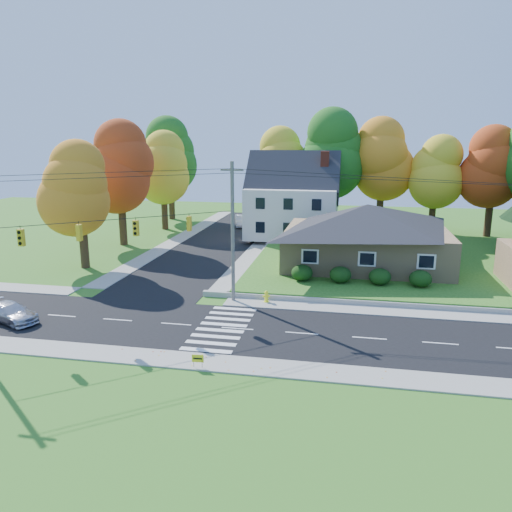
{
  "coord_description": "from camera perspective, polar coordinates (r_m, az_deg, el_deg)",
  "views": [
    {
      "loc": [
        6.65,
        -28.29,
        11.56
      ],
      "look_at": [
        -0.37,
        8.0,
        2.76
      ],
      "focal_mm": 35.0,
      "sensor_mm": 36.0,
      "label": 1
    }
  ],
  "objects": [
    {
      "name": "ranch_house",
      "position": [
        45.08,
        12.49,
        2.47
      ],
      "size": [
        14.6,
        10.6,
        5.4
      ],
      "color": "tan",
      "rests_on": "lawn"
    },
    {
      "name": "road_main",
      "position": [
        31.27,
        -2.14,
        -8.3
      ],
      "size": [
        90.0,
        8.0,
        0.02
      ],
      "primitive_type": "cube",
      "color": "black",
      "rests_on": "ground"
    },
    {
      "name": "hedge_row",
      "position": [
        39.5,
        11.8,
        -2.2
      ],
      "size": [
        10.7,
        1.7,
        1.27
      ],
      "color": "#163A10",
      "rests_on": "lawn"
    },
    {
      "name": "tree_west_3",
      "position": [
        72.98,
        -9.82,
        11.28
      ],
      "size": [
        7.84,
        7.84,
        14.6
      ],
      "color": "#3F2A19",
      "rests_on": "ground"
    },
    {
      "name": "tree_lot_2",
      "position": [
        62.43,
        14.27,
        10.6
      ],
      "size": [
        7.28,
        7.28,
        13.56
      ],
      "color": "#3F2A19",
      "rests_on": "lawn"
    },
    {
      "name": "sidewalk_north",
      "position": [
        35.85,
        -0.33,
        -5.36
      ],
      "size": [
        90.0,
        2.0,
        0.08
      ],
      "primitive_type": "cube",
      "color": "#9C9A90",
      "rests_on": "ground"
    },
    {
      "name": "tree_lot_0",
      "position": [
        62.97,
        3.09,
        10.41
      ],
      "size": [
        6.72,
        6.72,
        12.51
      ],
      "color": "#3F2A19",
      "rests_on": "lawn"
    },
    {
      "name": "yard_sign",
      "position": [
        26.18,
        -6.68,
        -11.59
      ],
      "size": [
        0.62,
        0.08,
        0.77
      ],
      "color": "black",
      "rests_on": "ground"
    },
    {
      "name": "tree_lot_4",
      "position": [
        62.29,
        25.55,
        9.11
      ],
      "size": [
        6.72,
        6.72,
        12.51
      ],
      "color": "#3F2A19",
      "rests_on": "lawn"
    },
    {
      "name": "tree_lot_3",
      "position": [
        62.12,
        19.84,
        9.01
      ],
      "size": [
        6.16,
        6.16,
        11.47
      ],
      "color": "#3F2A19",
      "rests_on": "lawn"
    },
    {
      "name": "white_car",
      "position": [
        66.49,
        -1.68,
        4.03
      ],
      "size": [
        2.59,
        4.66,
        1.45
      ],
      "primitive_type": "imported",
      "rotation": [
        0.0,
        0.0,
        0.25
      ],
      "color": "silver",
      "rests_on": "road_cross"
    },
    {
      "name": "silver_sedan",
      "position": [
        35.81,
        -26.21,
        -5.82
      ],
      "size": [
        4.53,
        3.11,
        1.22
      ],
      "primitive_type": "imported",
      "rotation": [
        0.0,
        0.0,
        1.2
      ],
      "color": "#B6B6C2",
      "rests_on": "road_main"
    },
    {
      "name": "sidewalk_south",
      "position": [
        26.82,
        -4.6,
        -12.1
      ],
      "size": [
        90.0,
        2.0,
        0.08
      ],
      "primitive_type": "cube",
      "color": "#9C9A90",
      "rests_on": "ground"
    },
    {
      "name": "road_cross",
      "position": [
        57.4,
        -4.07,
        1.75
      ],
      "size": [
        8.0,
        44.0,
        0.02
      ],
      "primitive_type": "cube",
      "color": "black",
      "rests_on": "ground"
    },
    {
      "name": "tree_west_1",
      "position": [
        56.09,
        -15.36,
        9.76
      ],
      "size": [
        7.28,
        7.28,
        13.56
      ],
      "color": "#3F2A19",
      "rests_on": "ground"
    },
    {
      "name": "fire_hydrant",
      "position": [
        35.82,
        1.2,
        -4.71
      ],
      "size": [
        0.52,
        0.4,
        0.91
      ],
      "color": "#FDFF20",
      "rests_on": "ground"
    },
    {
      "name": "traffic_infrastructure",
      "position": [
        31.08,
        -1.92,
        1.47
      ],
      "size": [
        38.1,
        10.66,
        10.0
      ],
      "color": "#666059",
      "rests_on": "ground"
    },
    {
      "name": "tree_west_0",
      "position": [
        46.92,
        -19.53,
        7.24
      ],
      "size": [
        6.16,
        6.16,
        11.47
      ],
      "color": "#3F2A19",
      "rests_on": "ground"
    },
    {
      "name": "tree_west_2",
      "position": [
        64.87,
        -10.61,
        9.85
      ],
      "size": [
        6.72,
        6.72,
        12.51
      ],
      "color": "#3F2A19",
      "rests_on": "ground"
    },
    {
      "name": "tree_lot_1",
      "position": [
        61.37,
        8.65,
        11.43
      ],
      "size": [
        7.84,
        7.84,
        14.6
      ],
      "color": "#3F2A19",
      "rests_on": "lawn"
    },
    {
      "name": "colonial_house",
      "position": [
        57.1,
        4.25,
        6.34
      ],
      "size": [
        10.4,
        8.4,
        9.6
      ],
      "color": "silver",
      "rests_on": "lawn"
    },
    {
      "name": "ground",
      "position": [
        31.27,
        -2.14,
        -8.32
      ],
      "size": [
        120.0,
        120.0,
        0.0
      ],
      "primitive_type": "plane",
      "color": "#3D7923"
    },
    {
      "name": "lawn",
      "position": [
        50.96,
        17.82,
        -0.09
      ],
      "size": [
        30.0,
        30.0,
        0.5
      ],
      "primitive_type": "cube",
      "color": "#3D7923",
      "rests_on": "ground"
    }
  ]
}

